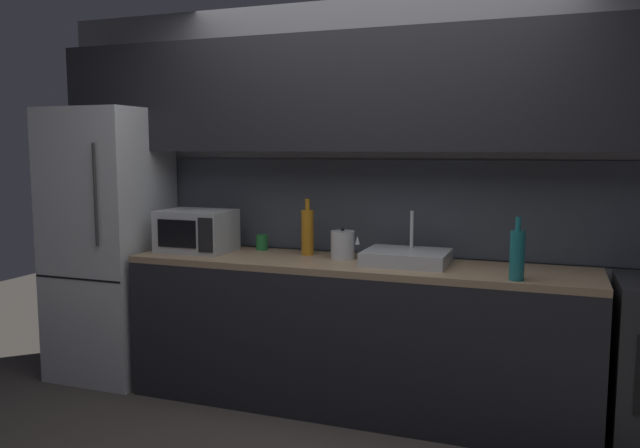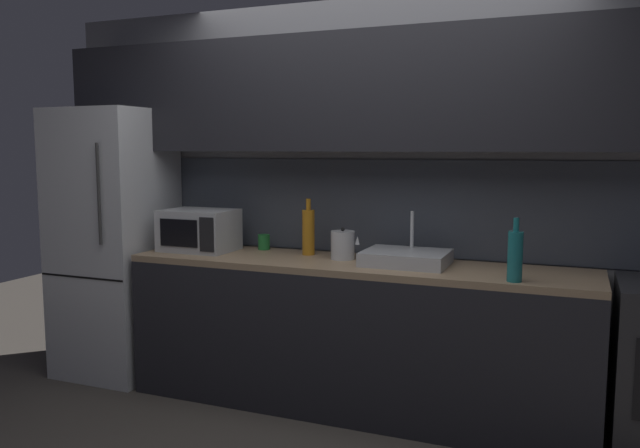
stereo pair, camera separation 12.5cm
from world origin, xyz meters
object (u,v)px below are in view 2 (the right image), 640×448
(microwave, at_px, (199,230))
(mug_green, at_px, (264,242))
(wine_bottle_amber, at_px, (308,231))
(refrigerator, at_px, (115,243))
(kettle, at_px, (343,245))
(wine_bottle_teal, at_px, (515,255))

(microwave, xyz_separation_m, mug_green, (0.38, 0.19, -0.08))
(wine_bottle_amber, xyz_separation_m, mug_green, (-0.36, 0.08, -0.10))
(refrigerator, relative_size, wine_bottle_amber, 5.14)
(refrigerator, bearing_deg, kettle, 2.26)
(microwave, xyz_separation_m, wine_bottle_amber, (0.73, 0.11, 0.01))
(refrigerator, bearing_deg, microwave, 1.55)
(microwave, height_order, wine_bottle_amber, wine_bottle_amber)
(wine_bottle_teal, bearing_deg, kettle, 164.44)
(wine_bottle_teal, xyz_separation_m, wine_bottle_amber, (-1.28, 0.35, 0.02))
(refrigerator, height_order, kettle, refrigerator)
(microwave, height_order, mug_green, microwave)
(wine_bottle_amber, bearing_deg, microwave, -171.16)
(kettle, bearing_deg, mug_green, 166.53)
(refrigerator, relative_size, microwave, 3.99)
(microwave, relative_size, mug_green, 4.57)
(wine_bottle_amber, bearing_deg, refrigerator, -174.65)
(wine_bottle_teal, distance_m, wine_bottle_amber, 1.33)
(refrigerator, xyz_separation_m, wine_bottle_amber, (1.41, 0.13, 0.13))
(wine_bottle_amber, bearing_deg, kettle, -14.58)
(kettle, distance_m, wine_bottle_amber, 0.27)
(wine_bottle_teal, bearing_deg, microwave, 173.25)
(microwave, xyz_separation_m, kettle, (0.99, 0.05, -0.05))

